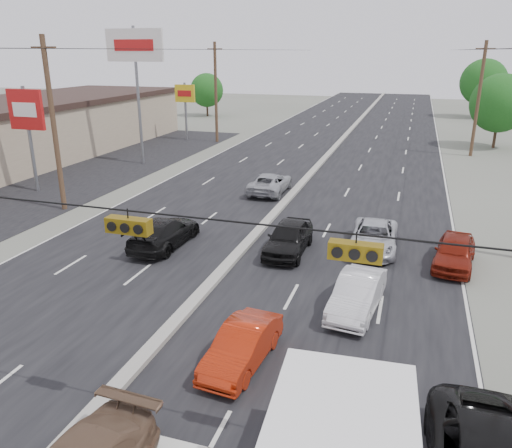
# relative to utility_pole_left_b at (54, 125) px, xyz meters

# --- Properties ---
(ground) EXTENTS (200.00, 200.00, 0.00)m
(ground) POSITION_rel_utility_pole_left_b_xyz_m (12.50, -15.00, -5.11)
(ground) COLOR #606356
(ground) RESTS_ON ground
(road_surface) EXTENTS (20.00, 160.00, 0.02)m
(road_surface) POSITION_rel_utility_pole_left_b_xyz_m (12.50, 15.00, -5.11)
(road_surface) COLOR black
(road_surface) RESTS_ON ground
(center_median) EXTENTS (0.50, 160.00, 0.20)m
(center_median) POSITION_rel_utility_pole_left_b_xyz_m (12.50, 15.00, -5.01)
(center_median) COLOR gray
(center_median) RESTS_ON ground
(strip_mall) EXTENTS (12.00, 42.00, 4.60)m
(strip_mall) POSITION_rel_utility_pole_left_b_xyz_m (-13.50, 10.00, -2.81)
(strip_mall) COLOR tan
(strip_mall) RESTS_ON ground
(parking_lot) EXTENTS (10.00, 42.00, 0.02)m
(parking_lot) POSITION_rel_utility_pole_left_b_xyz_m (-4.50, 10.00, -5.11)
(parking_lot) COLOR black
(parking_lot) RESTS_ON ground
(utility_pole_left_b) EXTENTS (1.60, 0.30, 10.00)m
(utility_pole_left_b) POSITION_rel_utility_pole_left_b_xyz_m (0.00, 0.00, 0.00)
(utility_pole_left_b) COLOR #422D1E
(utility_pole_left_b) RESTS_ON ground
(utility_pole_left_c) EXTENTS (1.60, 0.30, 10.00)m
(utility_pole_left_c) POSITION_rel_utility_pole_left_b_xyz_m (0.00, 25.00, 0.00)
(utility_pole_left_c) COLOR #422D1E
(utility_pole_left_c) RESTS_ON ground
(utility_pole_right_c) EXTENTS (1.60, 0.30, 10.00)m
(utility_pole_right_c) POSITION_rel_utility_pole_left_b_xyz_m (25.00, 25.00, 0.00)
(utility_pole_right_c) COLOR #422D1E
(utility_pole_right_c) RESTS_ON ground
(traffic_signals) EXTENTS (25.00, 0.30, 0.54)m
(traffic_signals) POSITION_rel_utility_pole_left_b_xyz_m (13.90, -15.00, 0.39)
(traffic_signals) COLOR black
(traffic_signals) RESTS_ON ground
(pole_sign_mid) EXTENTS (2.60, 0.25, 7.00)m
(pole_sign_mid) POSITION_rel_utility_pole_left_b_xyz_m (-4.50, 3.00, 0.01)
(pole_sign_mid) COLOR slate
(pole_sign_mid) RESTS_ON ground
(pole_sign_billboard) EXTENTS (5.00, 0.25, 11.00)m
(pole_sign_billboard) POSITION_rel_utility_pole_left_b_xyz_m (-2.00, 13.00, 3.76)
(pole_sign_billboard) COLOR slate
(pole_sign_billboard) RESTS_ON ground
(pole_sign_far) EXTENTS (2.20, 0.25, 6.00)m
(pole_sign_far) POSITION_rel_utility_pole_left_b_xyz_m (-3.50, 25.00, -0.70)
(pole_sign_far) COLOR slate
(pole_sign_far) RESTS_ON ground
(tree_left_far) EXTENTS (4.80, 4.80, 6.12)m
(tree_left_far) POSITION_rel_utility_pole_left_b_xyz_m (-9.50, 45.00, -1.39)
(tree_left_far) COLOR #382619
(tree_left_far) RESTS_ON ground
(tree_right_mid) EXTENTS (5.60, 5.60, 7.14)m
(tree_right_mid) POSITION_rel_utility_pole_left_b_xyz_m (27.50, 30.00, -0.77)
(tree_right_mid) COLOR #382619
(tree_right_mid) RESTS_ON ground
(tree_right_far) EXTENTS (6.40, 6.40, 8.16)m
(tree_right_far) POSITION_rel_utility_pole_left_b_xyz_m (28.50, 55.00, -0.15)
(tree_right_far) COLOR #382619
(tree_right_far) RESTS_ON ground
(red_sedan) EXTENTS (1.67, 3.88, 1.24)m
(red_sedan) POSITION_rel_utility_pole_left_b_xyz_m (15.50, -11.75, -4.49)
(red_sedan) COLOR #A8210A
(red_sedan) RESTS_ON ground
(queue_car_a) EXTENTS (1.77, 4.39, 1.50)m
(queue_car_a) POSITION_rel_utility_pole_left_b_xyz_m (14.67, -2.60, -4.36)
(queue_car_a) COLOR black
(queue_car_a) RESTS_ON ground
(queue_car_b) EXTENTS (1.89, 4.25, 1.36)m
(queue_car_b) POSITION_rel_utility_pole_left_b_xyz_m (18.45, -7.36, -4.43)
(queue_car_b) COLOR silver
(queue_car_b) RESTS_ON ground
(queue_car_c) EXTENTS (2.26, 4.71, 1.30)m
(queue_car_c) POSITION_rel_utility_pole_left_b_xyz_m (18.50, -1.02, -4.46)
(queue_car_c) COLOR #B5B7BD
(queue_car_c) RESTS_ON ground
(queue_car_e) EXTENTS (2.18, 4.26, 1.39)m
(queue_car_e) POSITION_rel_utility_pole_left_b_xyz_m (22.10, -1.96, -4.41)
(queue_car_e) COLOR maroon
(queue_car_e) RESTS_ON ground
(oncoming_near) EXTENTS (2.07, 4.93, 1.42)m
(oncoming_near) POSITION_rel_utility_pole_left_b_xyz_m (8.66, -3.62, -4.40)
(oncoming_near) COLOR black
(oncoming_near) RESTS_ON ground
(oncoming_far) EXTENTS (2.27, 4.82, 1.33)m
(oncoming_far) POSITION_rel_utility_pole_left_b_xyz_m (10.91, 7.36, -4.44)
(oncoming_far) COLOR #9B9DA2
(oncoming_far) RESTS_ON ground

